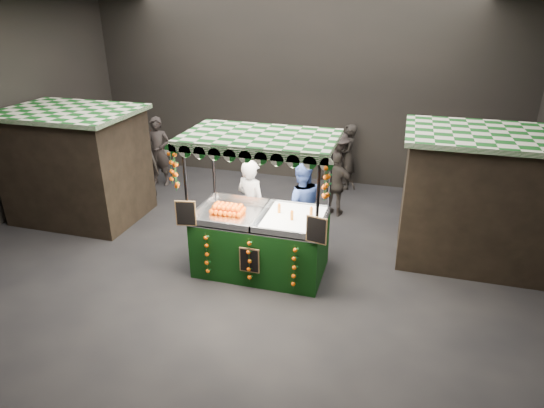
# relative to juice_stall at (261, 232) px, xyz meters

# --- Properties ---
(ground) EXTENTS (12.00, 12.00, 0.00)m
(ground) POSITION_rel_juice_stall_xyz_m (-0.49, 0.24, -0.84)
(ground) COLOR black
(ground) RESTS_ON ground
(market_hall) EXTENTS (12.10, 10.10, 5.05)m
(market_hall) POSITION_rel_juice_stall_xyz_m (-0.49, 0.24, 2.54)
(market_hall) COLOR black
(market_hall) RESTS_ON ground
(neighbour_stall_left) EXTENTS (3.00, 2.20, 2.60)m
(neighbour_stall_left) POSITION_rel_juice_stall_xyz_m (-4.89, 1.24, 0.47)
(neighbour_stall_left) COLOR black
(neighbour_stall_left) RESTS_ON ground
(neighbour_stall_right) EXTENTS (3.00, 2.20, 2.60)m
(neighbour_stall_right) POSITION_rel_juice_stall_xyz_m (3.91, 1.74, 0.47)
(neighbour_stall_right) COLOR black
(neighbour_stall_right) RESTS_ON ground
(juice_stall) EXTENTS (2.80, 1.65, 2.71)m
(juice_stall) POSITION_rel_juice_stall_xyz_m (0.00, 0.00, 0.00)
(juice_stall) COLOR black
(juice_stall) RESTS_ON ground
(vendor_grey) EXTENTS (0.84, 0.72, 1.96)m
(vendor_grey) POSITION_rel_juice_stall_xyz_m (-0.45, 0.80, 0.14)
(vendor_grey) COLOR gray
(vendor_grey) RESTS_ON ground
(vendor_blue) EXTENTS (1.17, 1.05, 1.98)m
(vendor_blue) POSITION_rel_juice_stall_xyz_m (0.53, 1.04, 0.15)
(vendor_blue) COLOR navy
(vendor_blue) RESTS_ON ground
(shopper_0) EXTENTS (0.75, 0.53, 1.93)m
(shopper_0) POSITION_rel_juice_stall_xyz_m (-4.11, 3.64, 0.13)
(shopper_0) COLOR #2E2725
(shopper_0) RESTS_ON ground
(shopper_1) EXTENTS (0.83, 0.67, 1.60)m
(shopper_1) POSITION_rel_juice_stall_xyz_m (3.17, 2.04, -0.04)
(shopper_1) COLOR #2B2423
(shopper_1) RESTS_ON ground
(shopper_2) EXTENTS (0.97, 0.54, 1.57)m
(shopper_2) POSITION_rel_juice_stall_xyz_m (0.97, 2.95, -0.05)
(shopper_2) COLOR #2C2724
(shopper_2) RESTS_ON ground
(shopper_3) EXTENTS (1.01, 1.24, 1.67)m
(shopper_3) POSITION_rel_juice_stall_xyz_m (0.78, 4.42, -0.00)
(shopper_3) COLOR #2D2625
(shopper_3) RESTS_ON ground
(shopper_4) EXTENTS (1.11, 1.01, 1.90)m
(shopper_4) POSITION_rel_juice_stall_xyz_m (-4.02, 2.48, 0.11)
(shopper_4) COLOR black
(shopper_4) RESTS_ON ground
(shopper_5) EXTENTS (1.36, 1.46, 1.63)m
(shopper_5) POSITION_rel_juice_stall_xyz_m (4.01, 3.02, -0.02)
(shopper_5) COLOR black
(shopper_5) RESTS_ON ground
(shopper_6) EXTENTS (0.51, 0.70, 1.80)m
(shopper_6) POSITION_rel_juice_stall_xyz_m (0.99, 4.84, 0.06)
(shopper_6) COLOR black
(shopper_6) RESTS_ON ground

